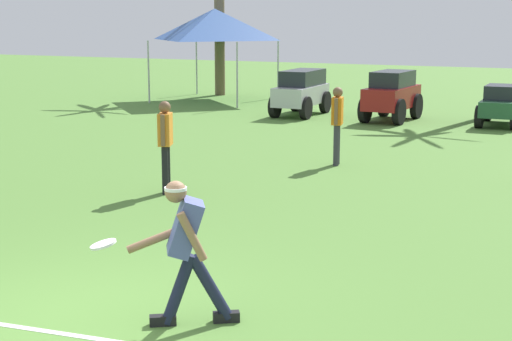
{
  "coord_description": "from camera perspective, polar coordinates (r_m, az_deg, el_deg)",
  "views": [
    {
      "loc": [
        4.67,
        -5.81,
        2.97
      ],
      "look_at": [
        0.33,
        3.6,
        0.9
      ],
      "focal_mm": 55.0,
      "sensor_mm": 36.0,
      "label": 1
    }
  ],
  "objects": [
    {
      "name": "teammate_near_sideline",
      "position": [
        13.16,
        -6.61,
        2.35
      ],
      "size": [
        0.31,
        0.49,
        1.56
      ],
      "color": "black",
      "rests_on": "ground_plane"
    },
    {
      "name": "frisbee_thrower",
      "position": [
        7.56,
        -5.12,
        -5.41
      ],
      "size": [
        1.05,
        0.57,
        1.43
      ],
      "color": "#191E38",
      "rests_on": "ground_plane"
    },
    {
      "name": "parked_car_slot_c",
      "position": [
        22.28,
        17.4,
        4.59
      ],
      "size": [
        1.1,
        2.21,
        1.1
      ],
      "color": "#235133",
      "rests_on": "ground_plane"
    },
    {
      "name": "teammate_deep",
      "position": [
        15.65,
        5.93,
        3.79
      ],
      "size": [
        0.26,
        0.5,
        1.56
      ],
      "color": "#33333D",
      "rests_on": "ground_plane"
    },
    {
      "name": "frisbee_in_flight",
      "position": [
        7.76,
        -11.05,
        -5.29
      ],
      "size": [
        0.35,
        0.36,
        0.09
      ],
      "color": "white"
    },
    {
      "name": "parked_car_slot_a",
      "position": [
        23.51,
        3.32,
        5.8
      ],
      "size": [
        1.16,
        2.41,
        1.34
      ],
      "color": "#B7BABF",
      "rests_on": "ground_plane"
    },
    {
      "name": "field_line_paint",
      "position": [
        7.84,
        -14.47,
        -11.32
      ],
      "size": [
        20.17,
        2.09,
        0.01
      ],
      "primitive_type": "cube",
      "rotation": [
        0.0,
        0.0,
        0.1
      ],
      "color": "white",
      "rests_on": "ground_plane"
    },
    {
      "name": "parked_car_slot_b",
      "position": [
        22.56,
        9.85,
        5.47
      ],
      "size": [
        1.31,
        2.41,
        1.4
      ],
      "color": "maroon",
      "rests_on": "ground_plane"
    },
    {
      "name": "ground_plane",
      "position": [
        8.03,
        -13.26,
        -10.74
      ],
      "size": [
        80.0,
        80.0,
        0.0
      ],
      "primitive_type": "plane",
      "color": "#528035"
    },
    {
      "name": "event_tent",
      "position": [
        27.45,
        -3.02,
        10.57
      ],
      "size": [
        3.5,
        3.5,
        3.16
      ],
      "color": "#B2B5BA",
      "rests_on": "ground_plane"
    }
  ]
}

